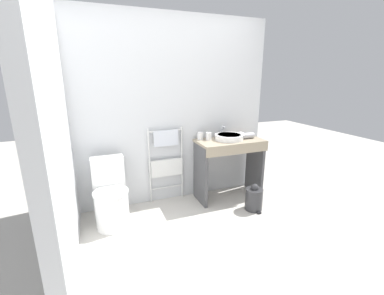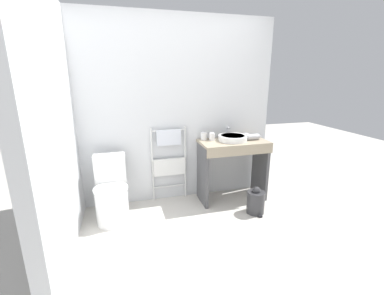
{
  "view_description": "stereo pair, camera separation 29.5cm",
  "coord_description": "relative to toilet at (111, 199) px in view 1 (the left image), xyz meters",
  "views": [
    {
      "loc": [
        -0.97,
        -1.84,
        1.68
      ],
      "look_at": [
        0.09,
        0.88,
        0.85
      ],
      "focal_mm": 24.0,
      "sensor_mm": 36.0,
      "label": 1
    },
    {
      "loc": [
        -0.69,
        -1.93,
        1.68
      ],
      "look_at": [
        0.09,
        0.88,
        0.85
      ],
      "focal_mm": 24.0,
      "sensor_mm": 36.0,
      "label": 2
    }
  ],
  "objects": [
    {
      "name": "wall_back",
      "position": [
        0.87,
        0.45,
        0.89
      ],
      "size": [
        2.7,
        0.12,
        2.42
      ],
      "primitive_type": "cube",
      "color": "silver",
      "rests_on": "ground_plane"
    },
    {
      "name": "cup_near_wall",
      "position": [
        1.23,
        0.29,
        0.57
      ],
      "size": [
        0.08,
        0.08,
        0.1
      ],
      "color": "white",
      "rests_on": "vanity_counter"
    },
    {
      "name": "hair_dryer",
      "position": [
        1.87,
        0.12,
        0.56
      ],
      "size": [
        0.23,
        0.19,
        0.08
      ],
      "color": "#B7B7BC",
      "rests_on": "vanity_counter"
    },
    {
      "name": "wall_side",
      "position": [
        -0.42,
        -0.3,
        0.89
      ],
      "size": [
        0.12,
        2.03,
        2.42
      ],
      "primitive_type": "cube",
      "color": "silver",
      "rests_on": "ground_plane"
    },
    {
      "name": "ground_plane",
      "position": [
        0.87,
        -0.98,
        -0.32
      ],
      "size": [
        12.0,
        12.0,
        0.0
      ],
      "primitive_type": "plane",
      "color": "beige"
    },
    {
      "name": "cup_near_edge",
      "position": [
        1.32,
        0.22,
        0.57
      ],
      "size": [
        0.07,
        0.07,
        0.1
      ],
      "color": "white",
      "rests_on": "vanity_counter"
    },
    {
      "name": "faucet",
      "position": [
        1.59,
        0.32,
        0.62
      ],
      "size": [
        0.02,
        0.1,
        0.16
      ],
      "color": "silver",
      "rests_on": "vanity_counter"
    },
    {
      "name": "vanity_counter",
      "position": [
        1.6,
        0.12,
        0.25
      ],
      "size": [
        0.9,
        0.48,
        0.84
      ],
      "color": "gray",
      "rests_on": "ground_plane"
    },
    {
      "name": "toilet",
      "position": [
        0.0,
        0.0,
        0.0
      ],
      "size": [
        0.39,
        0.53,
        0.78
      ],
      "color": "white",
      "rests_on": "ground_plane"
    },
    {
      "name": "sink_basin",
      "position": [
        1.59,
        0.14,
        0.56
      ],
      "size": [
        0.38,
        0.38,
        0.07
      ],
      "color": "white",
      "rests_on": "vanity_counter"
    },
    {
      "name": "trash_bin",
      "position": [
        1.73,
        -0.32,
        -0.17
      ],
      "size": [
        0.22,
        0.25,
        0.35
      ],
      "color": "#333335",
      "rests_on": "ground_plane"
    },
    {
      "name": "towel_radiator",
      "position": [
        0.76,
        0.33,
        0.3
      ],
      "size": [
        0.48,
        0.06,
        1.02
      ],
      "color": "silver",
      "rests_on": "ground_plane"
    }
  ]
}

